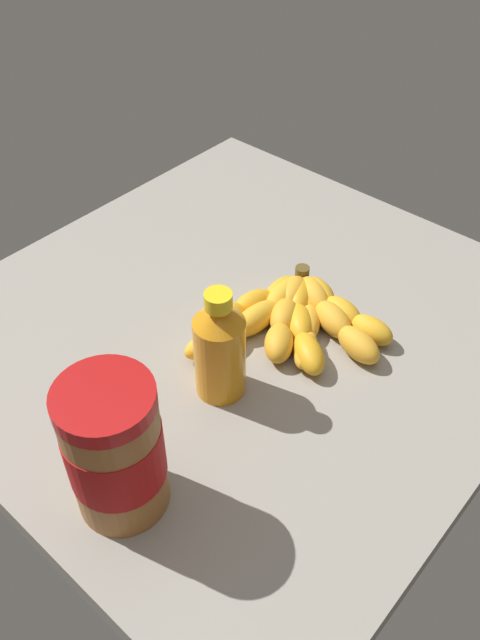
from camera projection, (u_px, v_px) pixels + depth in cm
name	position (u px, v px, depth cm)	size (l,w,h in cm)	color
ground_plane	(242.00, 329.00, 87.99)	(74.92, 71.31, 3.40)	gray
banana_bunch	(296.00, 316.00, 84.82)	(23.60, 22.87, 3.65)	gold
peanut_butter_jar	(115.00, 450.00, 61.48)	(9.56, 9.56, 16.52)	#9E602D
honey_bottle	(220.00, 348.00, 73.43)	(6.03, 6.03, 14.93)	orange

